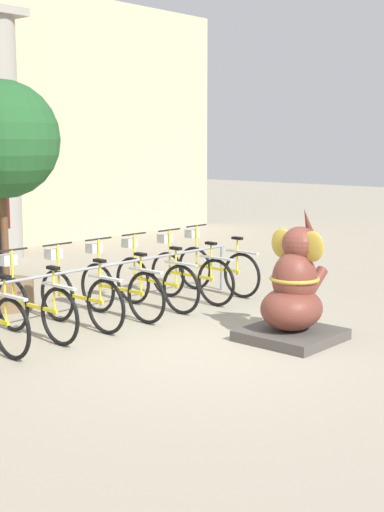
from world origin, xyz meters
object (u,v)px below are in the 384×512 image
at_px(bicycle_2, 33,305).
at_px(bicycle_7, 216,267).
at_px(person_pedestrian, 0,217).
at_px(bicycle_5, 155,280).
at_px(bicycle_6, 190,274).
at_px(bicycle_3, 79,296).
at_px(potted_tree, 1,148).
at_px(bicycle_4, 120,288).
at_px(elephant_statue, 294,295).

height_order(bicycle_2, bicycle_7, same).
bearing_deg(person_pedestrian, bicycle_7, -69.86).
relative_size(bicycle_5, bicycle_7, 1.00).
height_order(bicycle_2, bicycle_6, same).
bearing_deg(bicycle_3, bicycle_5, 0.47).
relative_size(bicycle_6, potted_tree, 0.52).
xyz_separation_m(bicycle_2, person_pedestrian, (2.16, 3.97, 0.67)).
distance_m(bicycle_2, bicycle_6, 2.89).
bearing_deg(bicycle_4, elephant_statue, -74.78).
distance_m(bicycle_4, elephant_statue, 2.57).
distance_m(bicycle_3, bicycle_5, 1.45).
xyz_separation_m(bicycle_2, bicycle_7, (3.62, 0.01, 0.00)).
xyz_separation_m(elephant_statue, potted_tree, (-1.42, 4.13, 1.81)).
distance_m(elephant_statue, person_pedestrian, 6.49).
height_order(bicycle_4, elephant_statue, elephant_statue).
bearing_deg(bicycle_2, person_pedestrian, 61.41).
bearing_deg(bicycle_2, elephant_statue, -49.75).
bearing_deg(bicycle_5, bicycle_2, 179.76).
distance_m(bicycle_3, potted_tree, 2.56).
xyz_separation_m(bicycle_6, potted_tree, (-2.19, 1.69, 1.95)).
xyz_separation_m(bicycle_4, person_pedestrian, (0.72, 4.00, 0.67)).
bearing_deg(potted_tree, elephant_statue, -71.06).
bearing_deg(bicycle_7, bicycle_6, -174.78).
height_order(bicycle_3, potted_tree, potted_tree).
bearing_deg(potted_tree, bicycle_5, -48.13).
bearing_deg(bicycle_5, bicycle_4, -178.42).
xyz_separation_m(bicycle_3, bicycle_7, (2.89, 0.03, 0.00)).
distance_m(bicycle_2, bicycle_4, 1.45).
height_order(bicycle_5, person_pedestrian, person_pedestrian).
bearing_deg(elephant_statue, bicycle_6, 72.46).
bearing_deg(bicycle_3, elephant_statue, -60.64).
bearing_deg(bicycle_5, elephant_statue, -91.14).
height_order(bicycle_5, bicycle_6, same).
relative_size(bicycle_2, bicycle_4, 1.00).
bearing_deg(bicycle_4, bicycle_5, 1.58).
bearing_deg(bicycle_2, bicycle_3, -1.66).
relative_size(bicycle_3, bicycle_5, 1.00).
relative_size(bicycle_6, bicycle_7, 1.00).
height_order(bicycle_4, potted_tree, potted_tree).
bearing_deg(elephant_statue, person_pedestrian, 89.62).
bearing_deg(bicycle_5, bicycle_7, 0.61).
relative_size(bicycle_2, bicycle_5, 1.00).
relative_size(bicycle_4, bicycle_7, 1.00).
distance_m(bicycle_5, person_pedestrian, 4.03).
height_order(person_pedestrian, potted_tree, potted_tree).
distance_m(bicycle_3, bicycle_4, 0.72).
distance_m(bicycle_7, elephant_statue, 2.93).
xyz_separation_m(bicycle_5, potted_tree, (-1.47, 1.64, 1.95)).
xyz_separation_m(bicycle_3, bicycle_6, (2.17, -0.04, 0.00)).
distance_m(bicycle_4, person_pedestrian, 4.12).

